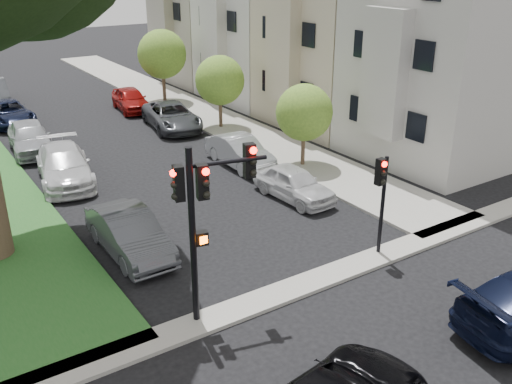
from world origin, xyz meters
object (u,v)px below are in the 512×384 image
car_parked_3 (131,99)px  car_parked_7 (30,137)px  small_tree_c (162,54)px  car_parked_5 (129,234)px  traffic_signal_secondary (382,189)px  car_parked_0 (294,183)px  car_parked_1 (240,152)px  small_tree_b (220,80)px  car_parked_2 (172,116)px  car_parked_8 (8,113)px  car_parked_6 (64,166)px  traffic_signal_main (205,203)px  small_tree_a (304,113)px

car_parked_3 → car_parked_7: bearing=-138.8°
small_tree_c → car_parked_5: (-10.01, -18.69, -2.45)m
traffic_signal_secondary → car_parked_3: (0.51, 22.45, -1.69)m
car_parked_0 → car_parked_3: size_ratio=0.92×
small_tree_c → car_parked_1: size_ratio=1.13×
small_tree_b → car_parked_2: (-2.35, 1.51, -2.04)m
car_parked_2 → car_parked_8: bearing=150.3°
small_tree_c → car_parked_8: size_ratio=0.98×
traffic_signal_secondary → car_parked_0: (0.61, 5.36, -1.74)m
car_parked_0 → car_parked_2: 11.99m
car_parked_6 → car_parked_5: bearing=-80.6°
traffic_signal_secondary → car_parked_3: size_ratio=0.81×
car_parked_1 → car_parked_7: (-7.76, 7.49, 0.09)m
traffic_signal_main → traffic_signal_secondary: 6.42m
small_tree_c → car_parked_6: bearing=-132.1°
car_parked_3 → car_parked_5: 19.21m
car_parked_5 → car_parked_8: 18.75m
car_parked_1 → car_parked_2: (0.07, 7.47, 0.03)m
small_tree_c → car_parked_2: (-2.35, -6.00, -2.47)m
car_parked_7 → car_parked_5: bearing=-83.0°
car_parked_8 → car_parked_6: bearing=-92.7°
car_parked_3 → car_parked_8: size_ratio=0.87×
car_parked_0 → car_parked_6: (-7.25, 7.02, 0.09)m
small_tree_c → car_parked_3: (-2.76, -0.90, -2.46)m
car_parked_0 → car_parked_2: size_ratio=0.75×
small_tree_b → traffic_signal_main: 18.50m
traffic_signal_secondary → car_parked_0: bearing=83.5°
car_parked_2 → car_parked_0: bearing=-82.7°
car_parked_5 → car_parked_2: bearing=58.4°
car_parked_2 → car_parked_8: size_ratio=1.07×
small_tree_c → traffic_signal_main: traffic_signal_main is taller
car_parked_3 → car_parked_2: bearing=-78.6°
traffic_signal_main → car_parked_3: 23.59m
car_parked_6 → car_parked_8: 11.04m
small_tree_c → car_parked_1: (-2.41, -13.48, -2.49)m
small_tree_c → car_parked_3: size_ratio=1.12×
small_tree_a → car_parked_3: bearing=101.0°
car_parked_1 → small_tree_c: bearing=80.4°
small_tree_a → traffic_signal_secondary: (-3.28, -8.18, -0.19)m
traffic_signal_main → car_parked_2: bearing=67.2°
car_parked_1 → car_parked_2: bearing=90.0°
small_tree_a → car_parked_7: size_ratio=0.84×
small_tree_a → traffic_signal_secondary: small_tree_a is taller
car_parked_0 → car_parked_7: bearing=118.6°
car_parked_8 → small_tree_c: bearing=-3.4°
traffic_signal_secondary → traffic_signal_main: bearing=179.6°
car_parked_8 → small_tree_a: bearing=-59.8°
traffic_signal_secondary → car_parked_6: 14.14m
small_tree_a → car_parked_2: 9.64m
traffic_signal_main → car_parked_7: 17.53m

